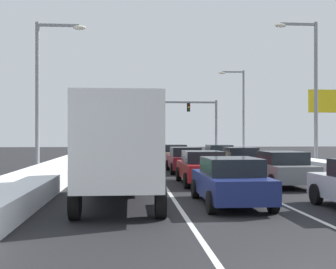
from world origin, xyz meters
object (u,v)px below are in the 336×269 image
at_px(sedan_red_center_lane_second, 202,167).
at_px(sedan_maroon_center_lane_third, 185,160).
at_px(sedan_gray_right_lane_second, 281,168).
at_px(sedan_white_right_lane_fourth, 219,155).
at_px(suv_silver_left_lane_third, 130,154).
at_px(sedan_navy_center_lane_nearest, 230,181).
at_px(sedan_black_right_lane_third, 240,160).
at_px(street_lamp_right_near, 311,83).
at_px(box_truck_left_lane_nearest, 120,145).
at_px(traffic_light_gantry, 196,115).
at_px(sedan_tan_center_lane_fourth, 174,155).
at_px(street_lamp_left_mid, 44,84).
at_px(roadside_sign_right, 331,109).
at_px(suv_gray_left_lane_fourth, 129,150).
at_px(sedan_green_left_lane_second, 129,164).
at_px(street_lamp_right_mid, 240,106).

height_order(sedan_red_center_lane_second, sedan_maroon_center_lane_third, same).
distance_m(sedan_gray_right_lane_second, sedan_white_right_lane_fourth, 12.97).
bearing_deg(suv_silver_left_lane_third, sedan_gray_right_lane_second, -56.57).
bearing_deg(sedan_gray_right_lane_second, sedan_navy_center_lane_nearest, -124.07).
bearing_deg(sedan_black_right_lane_third, street_lamp_right_near, 5.19).
bearing_deg(box_truck_left_lane_nearest, traffic_light_gantry, 77.76).
height_order(sedan_white_right_lane_fourth, sedan_tan_center_lane_fourth, same).
height_order(sedan_red_center_lane_second, street_lamp_left_mid, street_lamp_left_mid).
relative_size(street_lamp_right_near, roadside_sign_right, 1.65).
height_order(sedan_tan_center_lane_fourth, roadside_sign_right, roadside_sign_right).
distance_m(sedan_black_right_lane_third, sedan_white_right_lane_fourth, 6.36).
bearing_deg(suv_silver_left_lane_third, roadside_sign_right, 4.42).
height_order(sedan_maroon_center_lane_third, street_lamp_left_mid, street_lamp_left_mid).
distance_m(sedan_white_right_lane_fourth, box_truck_left_lane_nearest, 18.95).
xyz_separation_m(suv_gray_left_lane_fourth, traffic_light_gantry, (7.60, 14.64, 3.48)).
bearing_deg(sedan_maroon_center_lane_third, box_truck_left_lane_nearest, -106.52).
xyz_separation_m(sedan_navy_center_lane_nearest, street_lamp_left_mid, (-7.71, 10.17, 4.15)).
bearing_deg(traffic_light_gantry, sedan_green_left_lane_second, -105.33).
xyz_separation_m(sedan_navy_center_lane_nearest, sedan_green_left_lane_second, (-3.25, 8.68, 0.00)).
bearing_deg(box_truck_left_lane_nearest, sedan_tan_center_lane_fourth, 79.22).
height_order(sedan_tan_center_lane_fourth, street_lamp_right_mid, street_lamp_right_mid).
xyz_separation_m(sedan_black_right_lane_third, sedan_tan_center_lane_fourth, (-3.12, 7.55, 0.00)).
bearing_deg(street_lamp_right_near, sedan_red_center_lane_second, -141.31).
bearing_deg(sedan_gray_right_lane_second, box_truck_left_lane_nearest, -145.73).
distance_m(sedan_black_right_lane_third, suv_silver_left_lane_third, 7.23).
bearing_deg(suv_silver_left_lane_third, sedan_green_left_lane_second, -90.81).
relative_size(sedan_white_right_lane_fourth, traffic_light_gantry, 0.60).
xyz_separation_m(sedan_tan_center_lane_fourth, street_lamp_right_near, (7.56, -7.15, 4.59)).
relative_size(sedan_navy_center_lane_nearest, street_lamp_left_mid, 0.55).
distance_m(box_truck_left_lane_nearest, street_lamp_left_mid, 11.10).
xyz_separation_m(sedan_gray_right_lane_second, sedan_red_center_lane_second, (-3.36, 0.92, 0.00)).
relative_size(sedan_navy_center_lane_nearest, sedan_maroon_center_lane_third, 1.00).
bearing_deg(street_lamp_right_mid, sedan_green_left_lane_second, -117.71).
xyz_separation_m(suv_silver_left_lane_third, roadside_sign_right, (13.97, 1.08, 3.00)).
bearing_deg(street_lamp_right_near, traffic_light_gantry, 97.94).
bearing_deg(sedan_navy_center_lane_nearest, suv_silver_left_lane_third, 101.88).
height_order(sedan_white_right_lane_fourth, sedan_navy_center_lane_nearest, same).
bearing_deg(sedan_maroon_center_lane_third, sedan_red_center_lane_second, -90.08).
height_order(box_truck_left_lane_nearest, street_lamp_right_near, street_lamp_right_near).
relative_size(suv_silver_left_lane_third, street_lamp_right_near, 0.54).
height_order(sedan_tan_center_lane_fourth, suv_silver_left_lane_third, suv_silver_left_lane_third).
height_order(sedan_white_right_lane_fourth, box_truck_left_lane_nearest, box_truck_left_lane_nearest).
bearing_deg(street_lamp_right_near, sedan_white_right_lane_fourth, 126.59).
distance_m(traffic_light_gantry, roadside_sign_right, 21.15).
relative_size(sedan_white_right_lane_fourth, street_lamp_right_mid, 0.52).
bearing_deg(sedan_black_right_lane_third, suv_gray_left_lane_fourth, 123.34).
height_order(traffic_light_gantry, street_lamp_right_mid, street_lamp_right_mid).
relative_size(sedan_gray_right_lane_second, street_lamp_right_mid, 0.52).
bearing_deg(sedan_green_left_lane_second, sedan_black_right_lane_third, 24.78).
height_order(sedan_red_center_lane_second, box_truck_left_lane_nearest, box_truck_left_lane_nearest).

